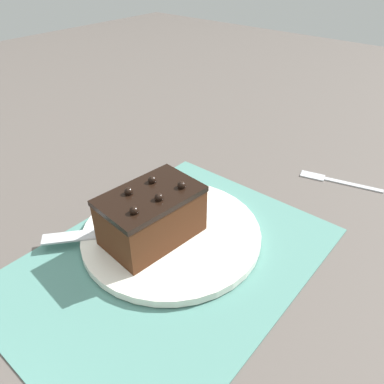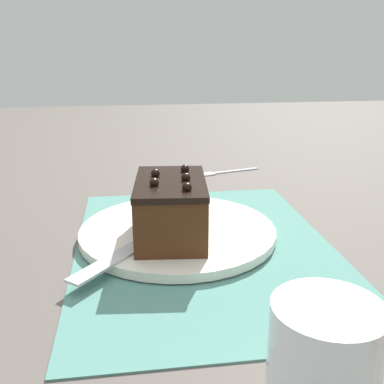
# 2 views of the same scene
# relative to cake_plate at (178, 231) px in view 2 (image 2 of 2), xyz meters

# --- Properties ---
(ground_plane) EXTENTS (3.00, 3.00, 0.00)m
(ground_plane) POSITION_rel_cake_plate_xyz_m (0.04, 0.03, -0.01)
(ground_plane) COLOR #544C47
(placemat_woven) EXTENTS (0.46, 0.34, 0.00)m
(placemat_woven) POSITION_rel_cake_plate_xyz_m (0.04, 0.03, -0.01)
(placemat_woven) COLOR slate
(placemat_woven) RESTS_ON ground_plane
(cake_plate) EXTENTS (0.27, 0.27, 0.01)m
(cake_plate) POSITION_rel_cake_plate_xyz_m (0.00, 0.00, 0.00)
(cake_plate) COLOR white
(cake_plate) RESTS_ON placemat_woven
(chocolate_cake) EXTENTS (0.15, 0.10, 0.09)m
(chocolate_cake) POSITION_rel_cake_plate_xyz_m (0.03, -0.01, 0.05)
(chocolate_cake) COLOR #472614
(chocolate_cake) RESTS_ON cake_plate
(serving_knife) EXTENTS (0.17, 0.15, 0.01)m
(serving_knife) POSITION_rel_cake_plate_xyz_m (0.03, -0.04, 0.01)
(serving_knife) COLOR #472D19
(serving_knife) RESTS_ON cake_plate
(dessert_fork) EXTENTS (0.05, 0.15, 0.01)m
(dessert_fork) POSITION_rel_cake_plate_xyz_m (-0.32, 0.13, -0.01)
(dessert_fork) COLOR #B7BABF
(dessert_fork) RESTS_ON ground_plane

